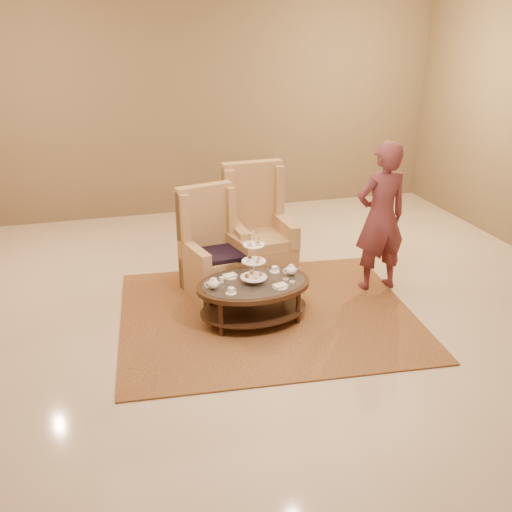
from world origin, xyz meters
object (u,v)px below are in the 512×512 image
object	(u,v)px
tea_table	(254,289)
armchair_left	(214,258)
armchair_right	(258,238)
person	(381,218)

from	to	relation	value
tea_table	armchair_left	bearing A→B (deg)	104.26
armchair_left	tea_table	bearing A→B (deg)	-86.89
armchair_right	person	size ratio (longest dim) A/B	0.78
armchair_left	armchair_right	size ratio (longest dim) A/B	0.90
tea_table	person	xyz separation A→B (m)	(1.62, 0.41, 0.52)
armchair_right	tea_table	bearing A→B (deg)	-110.76
armchair_right	person	world-z (taller)	person
armchair_left	person	distance (m)	1.99
tea_table	armchair_right	distance (m)	1.27
armchair_right	person	xyz separation A→B (m)	(1.25, -0.80, 0.42)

